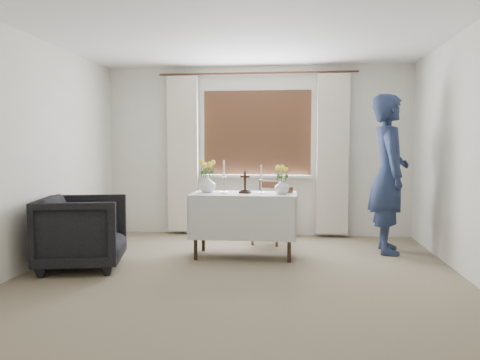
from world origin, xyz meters
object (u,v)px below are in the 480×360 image
Objects in this scene: flower_vase_left at (207,184)px; person at (389,174)px; wooden_chair at (268,213)px; wooden_cross at (245,182)px; altar_table at (244,225)px; armchair at (82,232)px; flower_vase_right at (282,186)px.

person is at bearing 9.85° from flower_vase_left.
wooden_chair is 3.99× the size of flower_vase_left.
wooden_cross is at bearing 106.14° from person.
altar_table is at bearing 105.59° from person.
altar_table is at bearing -94.13° from wooden_chair.
person reaches higher than armchair.
flower_vase_left reaches higher than flower_vase_right.
person is at bearing 31.48° from wooden_cross.
wooden_chair is at bearing -64.51° from armchair.
person reaches higher than wooden_cross.
person is 7.33× the size of wooden_cross.
wooden_chair is 1.11m from flower_vase_left.
wooden_cross is (1.69, 0.72, 0.50)m from armchair.
wooden_cross is at bearing -92.91° from wooden_chair.
wooden_chair is 0.98× the size of armchair.
armchair is 1.53m from flower_vase_left.
flower_vase_left is (-2.21, -0.38, -0.11)m from person.
altar_table is 1.43× the size of armchair.
wooden_cross reaches higher than altar_table.
wooden_chair is (0.25, 0.78, 0.04)m from altar_table.
wooden_cross is at bearing -79.70° from armchair.
altar_table is 0.67m from flower_vase_left.
person is at bearing 20.10° from flower_vase_right.
wooden_cross is at bearing -45.78° from altar_table.
flower_vase_right is (0.20, -0.83, 0.43)m from wooden_chair.
flower_vase_right is at bearing -6.00° from flower_vase_left.
armchair is at bearing -156.30° from altar_table.
wooden_chair is 0.95m from flower_vase_right.
wooden_cross is (0.01, -0.01, 0.51)m from altar_table.
altar_table is 1.83m from armchair.
flower_vase_left is (1.22, 0.78, 0.47)m from armchair.
altar_table is at bearing -6.22° from flower_vase_left.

